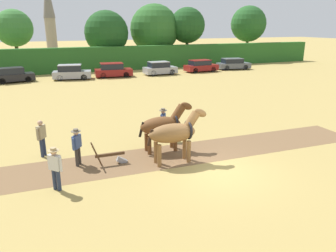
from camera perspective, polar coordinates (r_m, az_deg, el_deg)
name	(u,v)px	position (r m, az deg, el deg)	size (l,w,h in m)	color
ground_plane	(219,172)	(13.65, 8.82, -7.84)	(240.00, 240.00, 0.00)	#A88E4C
plowed_furrow_strip	(68,170)	(14.21, -16.97, -7.38)	(28.73, 2.65, 0.01)	brown
hedgerow	(86,60)	(43.40, -14.14, 11.15)	(70.78, 1.21, 3.06)	#286023
tree_center_left	(14,28)	(47.31, -25.24, 15.15)	(4.62, 4.62, 7.66)	#4C3823
tree_center	(106,33)	(47.09, -10.67, 15.66)	(5.94, 5.94, 7.67)	#4C3823
tree_center_right	(154,29)	(50.50, -2.37, 16.52)	(7.17, 7.17, 8.72)	#423323
tree_right	(187,25)	(50.62, 3.39, 17.08)	(5.16, 5.16, 8.25)	brown
tree_far_right	(248,24)	(57.42, 13.84, 16.88)	(5.70, 5.70, 8.73)	#4C3823
church_spire	(49,12)	(75.76, -20.03, 18.12)	(2.42, 2.42, 15.70)	gray
draft_horse_lead_left	(175,133)	(13.90, 1.23, -1.21)	(2.76, 0.93, 2.38)	brown
draft_horse_lead_right	(163,125)	(15.25, -0.82, 0.16)	(2.72, 0.96, 2.35)	brown
plow	(113,157)	(14.27, -9.57, -5.37)	(1.52, 0.48, 1.13)	#4C331E
farmer_at_plow	(77,145)	(14.25, -15.58, -3.12)	(0.43, 0.53, 1.62)	#38332D
farmer_beside_team	(163,121)	(16.91, -0.85, 0.80)	(0.42, 0.56, 1.65)	#28334C
farmer_onlooker_left	(55,166)	(12.37, -19.07, -6.57)	(0.46, 0.51, 1.63)	#28334C
farmer_onlooker_right	(42,136)	(15.72, -21.16, -1.56)	(0.43, 0.59, 1.69)	#28334C
parked_car_center_left	(13,75)	(37.93, -25.41, 7.99)	(4.20, 2.44, 1.53)	black
parked_car_center	(71,72)	(37.65, -16.46, 8.94)	(4.27, 2.46, 1.61)	#9E9EA8
parked_car_center_right	(113,70)	(38.38, -9.56, 9.54)	(4.33, 2.24, 1.60)	maroon
parked_car_right	(160,68)	(39.70, -1.45, 10.00)	(3.91, 1.83, 1.56)	#9E9EA8
parked_car_far_right	(201,66)	(42.42, 5.73, 10.35)	(4.33, 1.94, 1.50)	maroon
parked_car_end_right	(233,64)	(45.46, 11.28, 10.55)	(4.54, 2.44, 1.47)	#565B66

